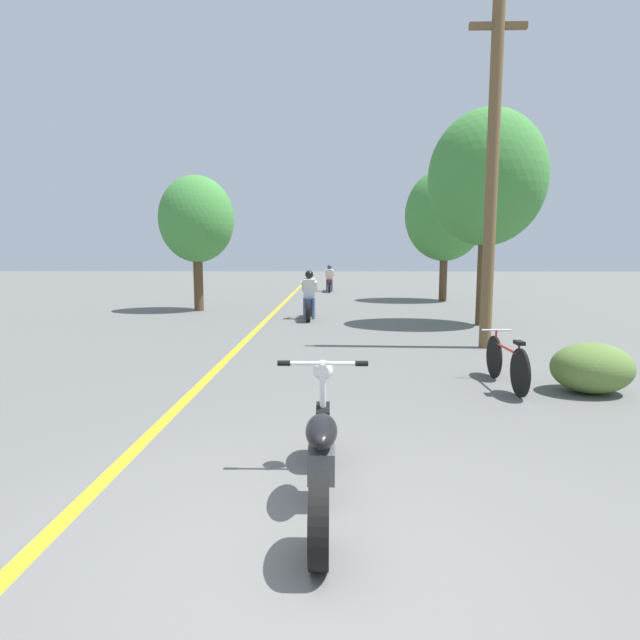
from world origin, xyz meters
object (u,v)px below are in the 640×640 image
(motorcycle_rider_lead, at_px, (309,301))
(bicycle_parked, at_px, (506,362))
(utility_pole, at_px, (492,173))
(roadside_tree_right_near, at_px, (487,179))
(roadside_tree_right_far, at_px, (445,215))
(motorcycle_rider_far, at_px, (329,281))
(motorcycle_foreground, at_px, (322,452))
(roadside_tree_left, at_px, (196,220))

(motorcycle_rider_lead, height_order, bicycle_parked, motorcycle_rider_lead)
(motorcycle_rider_lead, bearing_deg, utility_pole, -50.72)
(utility_pole, height_order, roadside_tree_right_near, utility_pole)
(motorcycle_rider_lead, bearing_deg, roadside_tree_right_near, -14.42)
(roadside_tree_right_far, bearing_deg, bicycle_parked, -98.91)
(motorcycle_rider_far, bearing_deg, motorcycle_foreground, -89.99)
(roadside_tree_left, relative_size, motorcycle_rider_far, 2.08)
(roadside_tree_left, xyz_separation_m, bicycle_parked, (7.09, -10.00, -2.74))
(roadside_tree_right_far, relative_size, roadside_tree_left, 1.20)
(motorcycle_rider_far, bearing_deg, motorcycle_rider_lead, -92.78)
(utility_pole, xyz_separation_m, roadside_tree_right_far, (1.55, 10.95, 0.06))
(motorcycle_rider_lead, bearing_deg, motorcycle_rider_far, 87.22)
(roadside_tree_right_near, xyz_separation_m, motorcycle_rider_far, (-4.20, 13.05, -3.37))
(roadside_tree_right_near, bearing_deg, roadside_tree_left, 158.44)
(motorcycle_foreground, height_order, bicycle_parked, motorcycle_foreground)
(roadside_tree_right_near, relative_size, motorcycle_rider_lead, 2.80)
(roadside_tree_left, bearing_deg, bicycle_parked, -54.66)
(motorcycle_foreground, distance_m, motorcycle_rider_lead, 11.25)
(roadside_tree_left, distance_m, motorcycle_rider_far, 10.91)
(roadside_tree_right_far, bearing_deg, utility_pole, -98.08)
(motorcycle_rider_lead, distance_m, motorcycle_rider_far, 11.83)
(bicycle_parked, bearing_deg, roadside_tree_left, 125.34)
(utility_pole, height_order, roadside_tree_left, utility_pole)
(roadside_tree_left, relative_size, bicycle_parked, 2.65)
(roadside_tree_right_near, bearing_deg, motorcycle_rider_lead, 165.58)
(roadside_tree_left, relative_size, motorcycle_rider_lead, 2.24)
(roadside_tree_right_near, relative_size, roadside_tree_left, 1.25)
(motorcycle_foreground, height_order, motorcycle_rider_lead, motorcycle_rider_lead)
(utility_pole, height_order, motorcycle_foreground, utility_pole)
(motorcycle_rider_lead, bearing_deg, bicycle_parked, -67.84)
(utility_pole, bearing_deg, roadside_tree_right_near, 74.58)
(motorcycle_rider_lead, relative_size, bicycle_parked, 1.18)
(motorcycle_rider_far, relative_size, bicycle_parked, 1.28)
(roadside_tree_right_far, distance_m, motorcycle_rider_lead, 8.79)
(motorcycle_foreground, bearing_deg, roadside_tree_left, 108.49)
(roadside_tree_right_near, relative_size, motorcycle_foreground, 2.74)
(roadside_tree_left, relative_size, motorcycle_foreground, 2.20)
(motorcycle_rider_lead, xyz_separation_m, motorcycle_rider_far, (0.57, 11.82, -0.01))
(bicycle_parked, bearing_deg, roadside_tree_right_near, 76.29)
(roadside_tree_right_far, height_order, motorcycle_foreground, roadside_tree_right_far)
(utility_pole, bearing_deg, roadside_tree_right_far, 81.92)
(motorcycle_rider_far, bearing_deg, roadside_tree_right_far, -49.11)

